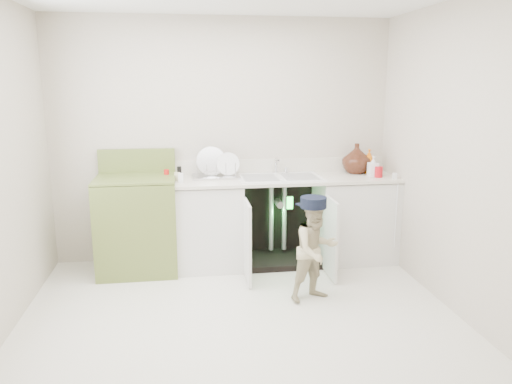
{
  "coord_description": "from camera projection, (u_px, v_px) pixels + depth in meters",
  "views": [
    {
      "loc": [
        -0.41,
        -3.68,
        1.86
      ],
      "look_at": [
        0.23,
        0.7,
        0.87
      ],
      "focal_mm": 35.0,
      "sensor_mm": 36.0,
      "label": 1
    }
  ],
  "objects": [
    {
      "name": "avocado_stove",
      "position": [
        138.0,
        223.0,
        4.93
      ],
      "size": [
        0.77,
        0.65,
        1.19
      ],
      "color": "olive",
      "rests_on": "ground"
    },
    {
      "name": "repair_worker",
      "position": [
        316.0,
        248.0,
        4.26
      ],
      "size": [
        0.53,
        0.85,
        0.91
      ],
      "rotation": [
        0.0,
        0.0,
        0.36
      ],
      "color": "#C3B08C",
      "rests_on": "ground"
    },
    {
      "name": "room_shell",
      "position": [
        239.0,
        164.0,
        3.75
      ],
      "size": [
        6.0,
        5.5,
        1.26
      ],
      "color": "beige",
      "rests_on": "ground"
    },
    {
      "name": "ground",
      "position": [
        240.0,
        317.0,
        4.02
      ],
      "size": [
        3.5,
        3.5,
        0.0
      ],
      "primitive_type": "plane",
      "color": "beige",
      "rests_on": "ground"
    },
    {
      "name": "counter_run",
      "position": [
        282.0,
        218.0,
        5.17
      ],
      "size": [
        2.44,
        1.02,
        1.22
      ],
      "color": "silver",
      "rests_on": "ground"
    }
  ]
}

